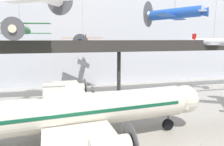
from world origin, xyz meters
The scene contains 7 objects.
hangar_back_wall centered at (0.00, 33.98, 11.42)m, with size 140.00×3.00×22.84m.
mezzanine_walkway centered at (0.00, 22.93, 8.42)m, with size 110.00×3.20×10.08m.
airliner_silver_main centered at (-10.30, 6.69, 3.42)m, with size 31.09×35.32×9.70m.
suspended_plane_blue_trainer centered at (2.67, 9.76, 13.19)m, with size 7.39×7.35×6.28m.
suspended_plane_silver_racer centered at (17.49, 20.65, 9.72)m, with size 8.06×8.02×9.87m.
suspended_plane_green_biplane centered at (-15.90, 20.13, 11.63)m, with size 8.64×7.06×7.92m.
suspended_plane_orange_highwing centered at (-6.25, 26.75, 10.05)m, with size 7.71×6.49×9.50m.
Camera 1 is at (-10.02, -11.71, 10.39)m, focal length 32.00 mm.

